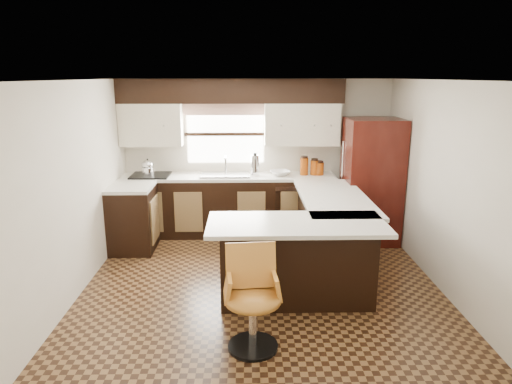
{
  "coord_description": "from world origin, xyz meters",
  "views": [
    {
      "loc": [
        -0.17,
        -5.01,
        2.45
      ],
      "look_at": [
        -0.06,
        0.45,
        1.05
      ],
      "focal_mm": 32.0,
      "sensor_mm": 36.0,
      "label": 1
    }
  ],
  "objects_px": {
    "peninsula_return": "(297,262)",
    "refrigerator": "(371,181)",
    "peninsula_long": "(329,233)",
    "bar_chair": "(253,301)"
  },
  "relations": [
    {
      "from": "peninsula_return",
      "to": "refrigerator",
      "type": "xyz_separation_m",
      "value": [
        1.31,
        1.91,
        0.47
      ]
    },
    {
      "from": "peninsula_long",
      "to": "refrigerator",
      "type": "distance_m",
      "value": 1.31
    },
    {
      "from": "peninsula_long",
      "to": "peninsula_return",
      "type": "xyz_separation_m",
      "value": [
        -0.53,
        -0.97,
        0.0
      ]
    },
    {
      "from": "bar_chair",
      "to": "peninsula_return",
      "type": "bearing_deg",
      "value": 57.03
    },
    {
      "from": "peninsula_return",
      "to": "refrigerator",
      "type": "bearing_deg",
      "value": 55.64
    },
    {
      "from": "peninsula_long",
      "to": "peninsula_return",
      "type": "distance_m",
      "value": 1.11
    },
    {
      "from": "peninsula_return",
      "to": "refrigerator",
      "type": "height_order",
      "value": "refrigerator"
    },
    {
      "from": "refrigerator",
      "to": "peninsula_return",
      "type": "bearing_deg",
      "value": -124.36
    },
    {
      "from": "peninsula_long",
      "to": "bar_chair",
      "type": "height_order",
      "value": "bar_chair"
    },
    {
      "from": "peninsula_return",
      "to": "bar_chair",
      "type": "xyz_separation_m",
      "value": [
        -0.5,
        -0.92,
        0.03
      ]
    }
  ]
}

